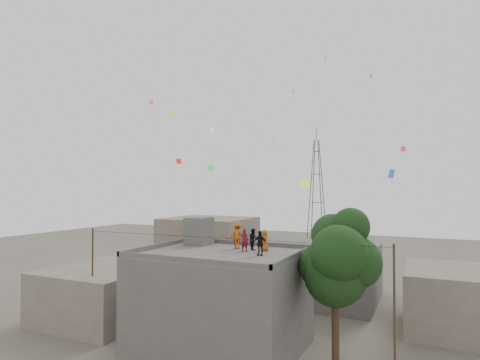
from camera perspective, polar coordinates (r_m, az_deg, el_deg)
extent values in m
plane|color=#4B473E|center=(27.78, -2.76, -22.80)|extent=(140.00, 140.00, 0.00)
cube|color=#4E4C49|center=(26.83, -2.76, -16.83)|extent=(10.00, 8.00, 6.00)
cube|color=#4A4845|center=(26.18, -2.75, -10.39)|extent=(10.00, 8.00, 0.10)
cube|color=#4E4C49|center=(29.64, 0.86, -8.93)|extent=(10.00, 0.15, 0.30)
cube|color=#4E4C49|center=(22.81, -7.47, -11.22)|extent=(10.00, 0.15, 0.30)
cube|color=#4E4C49|center=(24.26, 7.76, -10.62)|extent=(0.15, 8.00, 0.30)
cube|color=#4E4C49|center=(28.77, -11.56, -9.14)|extent=(0.15, 8.00, 0.30)
cube|color=#4E4C49|center=(29.86, -5.85, -7.23)|extent=(1.60, 1.80, 2.00)
cube|color=#61594D|center=(34.91, -17.83, -14.81)|extent=(8.00, 10.00, 4.00)
cube|color=#4E4C49|center=(38.97, 9.91, -12.67)|extent=(12.00, 9.00, 5.00)
cube|color=#61594D|center=(45.19, -4.45, -9.82)|extent=(9.00, 8.00, 7.00)
cube|color=#61594D|center=(33.84, 28.66, -14.79)|extent=(7.00, 8.00, 4.40)
cylinder|color=black|center=(25.21, 13.42, -20.21)|extent=(0.44, 0.44, 4.00)
cylinder|color=black|center=(24.80, 13.80, -16.66)|extent=(0.64, 0.91, 2.14)
sphere|color=black|center=(24.36, 13.38, -13.07)|extent=(3.60, 3.60, 3.60)
sphere|color=black|center=(24.30, 16.10, -11.16)|extent=(3.00, 3.00, 3.00)
sphere|color=black|center=(24.96, 11.55, -11.86)|extent=(2.80, 2.80, 2.80)
sphere|color=black|center=(23.26, 13.93, -10.12)|extent=(3.20, 3.20, 3.20)
sphere|color=black|center=(24.95, 13.10, -7.67)|extent=(2.60, 2.60, 2.60)
sphere|color=black|center=(24.39, 15.49, -6.39)|extent=(2.20, 2.20, 2.20)
cylinder|color=black|center=(31.06, -20.26, -13.28)|extent=(0.12, 0.12, 7.40)
cylinder|color=black|center=(22.83, 21.12, -17.70)|extent=(0.12, 0.12, 7.40)
cylinder|color=black|center=(24.70, -3.09, -8.24)|extent=(20.00, 0.52, 0.02)
cylinder|color=black|center=(64.28, 9.92, -2.36)|extent=(1.27, 1.27, 18.01)
cylinder|color=black|center=(63.85, 11.40, -2.36)|extent=(1.27, 1.27, 18.01)
cylinder|color=black|center=(65.50, 11.75, -2.34)|extent=(1.27, 1.27, 18.01)
cylinder|color=black|center=(65.92, 10.32, -2.34)|extent=(1.27, 1.27, 18.01)
cube|color=black|center=(65.21, 10.87, -7.10)|extent=(2.36, 0.08, 0.08)
cube|color=black|center=(65.21, 10.87, -7.10)|extent=(0.08, 2.36, 0.08)
cube|color=black|center=(64.91, 10.85, -3.14)|extent=(1.81, 0.08, 0.08)
cube|color=black|center=(64.91, 10.85, -3.14)|extent=(0.08, 1.81, 0.08)
cube|color=black|center=(64.92, 10.83, 0.83)|extent=(1.26, 0.08, 0.08)
cube|color=black|center=(64.92, 10.83, 0.83)|extent=(0.08, 1.26, 0.08)
cube|color=black|center=(65.15, 10.82, 3.99)|extent=(0.82, 0.08, 0.08)
cube|color=black|center=(65.15, 10.82, 3.99)|extent=(0.08, 0.82, 0.08)
cylinder|color=black|center=(65.47, 10.81, 6.43)|extent=(0.08, 0.08, 2.00)
imported|color=maroon|center=(26.46, 0.63, -8.56)|extent=(0.55, 0.37, 1.48)
imported|color=#B75914|center=(26.77, 3.58, -8.57)|extent=(0.80, 0.79, 1.39)
imported|color=black|center=(27.24, 1.90, -8.40)|extent=(0.88, 0.88, 1.44)
imported|color=black|center=(24.94, 2.84, -8.97)|extent=(0.92, 0.45, 1.51)
imported|color=#B65714|center=(27.77, -0.36, -7.87)|extent=(1.29, 0.90, 1.82)
imported|color=maroon|center=(27.85, -0.41, -8.19)|extent=(0.65, 0.59, 1.49)
plane|color=red|center=(33.77, -8.69, 2.66)|extent=(0.36, 0.46, 0.45)
plane|color=#F4268A|center=(30.54, 4.81, 5.62)|extent=(0.39, 0.55, 0.50)
plane|color=#F7A925|center=(38.91, 7.59, 12.44)|extent=(0.35, 0.44, 0.32)
plane|color=blue|center=(27.80, 20.76, 0.85)|extent=(0.42, 0.58, 0.56)
plane|color=white|center=(40.00, -4.01, 7.10)|extent=(0.46, 0.29, 0.43)
plane|color=#DC4D18|center=(38.19, 18.15, 13.92)|extent=(0.20, 0.35, 0.36)
plane|color=#47CD36|center=(28.96, -3.35, -0.61)|extent=(0.35, 0.52, 0.45)
plane|color=#D63255|center=(31.65, 22.21, 4.13)|extent=(0.40, 0.32, 0.37)
plane|color=yellow|center=(34.07, -9.49, 9.28)|extent=(0.53, 0.42, 0.35)
plane|color=#48BADA|center=(41.84, 12.05, 16.55)|extent=(0.36, 0.24, 0.33)
plane|color=#FA4E6C|center=(35.98, -12.48, 10.71)|extent=(0.37, 0.27, 0.34)
plane|color=#E6F035|center=(24.83, 9.22, -0.56)|extent=(0.65, 0.59, 0.46)
plane|color=green|center=(28.82, -4.10, 1.68)|extent=(0.51, 0.37, 0.45)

